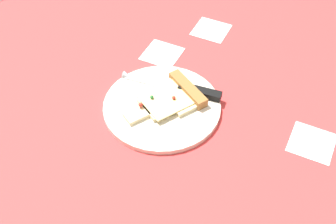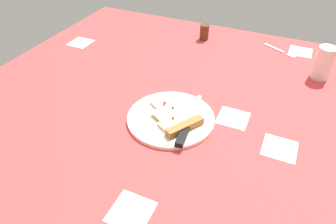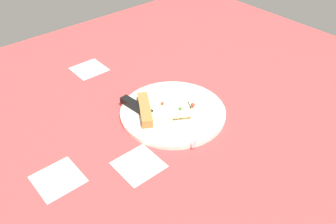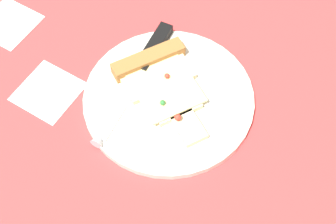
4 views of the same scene
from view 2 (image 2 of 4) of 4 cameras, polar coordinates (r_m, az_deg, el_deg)
ground_plane at (r=97.77cm, az=-0.22°, el=0.15°), size 138.24×138.24×3.00cm
plate at (r=91.82cm, az=0.53°, el=-1.14°), size 26.38×26.38×1.17cm
pizza_slice at (r=89.32cm, az=1.50°, el=-1.35°), size 18.92×15.71×2.34cm
knife at (r=88.06cm, az=3.74°, el=-2.26°), size 4.65×24.09×2.45cm
drinking_glass at (r=121.86cm, az=27.13°, el=8.19°), size 6.27×6.27×11.89cm
pepper_shaker at (r=139.60cm, az=6.82°, el=14.64°), size 3.98×3.98×6.66cm
fork at (r=137.50cm, az=20.48°, el=10.71°), size 14.34×8.80×0.80cm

